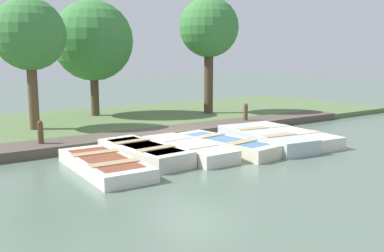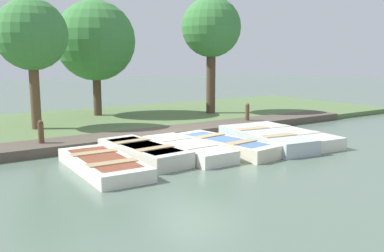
{
  "view_description": "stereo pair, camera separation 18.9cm",
  "coord_description": "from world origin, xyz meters",
  "px_view_note": "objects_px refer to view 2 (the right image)",
  "views": [
    {
      "loc": [
        10.17,
        -7.4,
        2.63
      ],
      "look_at": [
        0.28,
        -0.44,
        0.65
      ],
      "focal_mm": 40.0,
      "sensor_mm": 36.0,
      "label": 1
    },
    {
      "loc": [
        10.28,
        -7.25,
        2.63
      ],
      "look_at": [
        0.28,
        -0.44,
        0.65
      ],
      "focal_mm": 40.0,
      "sensor_mm": 36.0,
      "label": 2
    }
  ],
  "objects_px": {
    "rowboat_1": "(143,152)",
    "rowboat_5": "(290,135)",
    "park_tree_far_left": "(32,36)",
    "park_tree_left": "(95,41)",
    "rowboat_2": "(187,149)",
    "rowboat_3": "(225,145)",
    "rowboat_0": "(103,164)",
    "mooring_post_near": "(41,136)",
    "mooring_post_far": "(247,115)",
    "rowboat_4": "(265,139)",
    "park_tree_center": "(211,29)"
  },
  "relations": [
    {
      "from": "rowboat_1",
      "to": "rowboat_5",
      "type": "relative_size",
      "value": 0.82
    },
    {
      "from": "rowboat_5",
      "to": "park_tree_far_left",
      "type": "relative_size",
      "value": 0.81
    },
    {
      "from": "park_tree_left",
      "to": "rowboat_2",
      "type": "bearing_deg",
      "value": -3.59
    },
    {
      "from": "rowboat_2",
      "to": "rowboat_3",
      "type": "height_order",
      "value": "rowboat_3"
    },
    {
      "from": "rowboat_0",
      "to": "mooring_post_near",
      "type": "relative_size",
      "value": 3.49
    },
    {
      "from": "mooring_post_near",
      "to": "mooring_post_far",
      "type": "height_order",
      "value": "same"
    },
    {
      "from": "mooring_post_near",
      "to": "park_tree_far_left",
      "type": "xyz_separation_m",
      "value": [
        -2.86,
        0.62,
        2.84
      ]
    },
    {
      "from": "rowboat_2",
      "to": "rowboat_4",
      "type": "relative_size",
      "value": 0.88
    },
    {
      "from": "rowboat_3",
      "to": "rowboat_5",
      "type": "xyz_separation_m",
      "value": [
        0.01,
        2.62,
        0.0
      ]
    },
    {
      "from": "rowboat_3",
      "to": "park_tree_far_left",
      "type": "relative_size",
      "value": 0.74
    },
    {
      "from": "rowboat_3",
      "to": "park_tree_left",
      "type": "bearing_deg",
      "value": 177.73
    },
    {
      "from": "rowboat_0",
      "to": "park_tree_far_left",
      "type": "bearing_deg",
      "value": -177.51
    },
    {
      "from": "park_tree_far_left",
      "to": "park_tree_center",
      "type": "relative_size",
      "value": 0.89
    },
    {
      "from": "rowboat_2",
      "to": "rowboat_3",
      "type": "relative_size",
      "value": 0.94
    },
    {
      "from": "rowboat_0",
      "to": "rowboat_3",
      "type": "height_order",
      "value": "rowboat_3"
    },
    {
      "from": "rowboat_0",
      "to": "rowboat_4",
      "type": "height_order",
      "value": "rowboat_4"
    },
    {
      "from": "rowboat_3",
      "to": "mooring_post_near",
      "type": "distance_m",
      "value": 5.08
    },
    {
      "from": "mooring_post_near",
      "to": "rowboat_5",
      "type": "bearing_deg",
      "value": 68.21
    },
    {
      "from": "rowboat_1",
      "to": "park_tree_left",
      "type": "bearing_deg",
      "value": 162.84
    },
    {
      "from": "rowboat_1",
      "to": "rowboat_3",
      "type": "height_order",
      "value": "rowboat_1"
    },
    {
      "from": "rowboat_1",
      "to": "park_tree_far_left",
      "type": "relative_size",
      "value": 0.67
    },
    {
      "from": "park_tree_left",
      "to": "mooring_post_near",
      "type": "bearing_deg",
      "value": -36.46
    },
    {
      "from": "rowboat_0",
      "to": "mooring_post_near",
      "type": "height_order",
      "value": "mooring_post_near"
    },
    {
      "from": "rowboat_0",
      "to": "park_tree_center",
      "type": "distance_m",
      "value": 9.84
    },
    {
      "from": "park_tree_center",
      "to": "mooring_post_far",
      "type": "bearing_deg",
      "value": -8.11
    },
    {
      "from": "rowboat_3",
      "to": "rowboat_5",
      "type": "height_order",
      "value": "rowboat_5"
    },
    {
      "from": "rowboat_0",
      "to": "rowboat_1",
      "type": "xyz_separation_m",
      "value": [
        -0.43,
        1.28,
        0.04
      ]
    },
    {
      "from": "mooring_post_near",
      "to": "mooring_post_far",
      "type": "distance_m",
      "value": 7.52
    },
    {
      "from": "rowboat_4",
      "to": "rowboat_3",
      "type": "bearing_deg",
      "value": -85.16
    },
    {
      "from": "rowboat_3",
      "to": "mooring_post_near",
      "type": "relative_size",
      "value": 3.68
    },
    {
      "from": "rowboat_5",
      "to": "rowboat_4",
      "type": "bearing_deg",
      "value": -81.16
    },
    {
      "from": "rowboat_1",
      "to": "park_tree_far_left",
      "type": "height_order",
      "value": "park_tree_far_left"
    },
    {
      "from": "rowboat_2",
      "to": "rowboat_4",
      "type": "bearing_deg",
      "value": 83.97
    },
    {
      "from": "rowboat_3",
      "to": "rowboat_4",
      "type": "xyz_separation_m",
      "value": [
        0.07,
        1.46,
        0.03
      ]
    },
    {
      "from": "mooring_post_near",
      "to": "rowboat_0",
      "type": "bearing_deg",
      "value": 13.38
    },
    {
      "from": "rowboat_3",
      "to": "mooring_post_far",
      "type": "bearing_deg",
      "value": 122.99
    },
    {
      "from": "park_tree_far_left",
      "to": "rowboat_5",
      "type": "bearing_deg",
      "value": 48.16
    },
    {
      "from": "park_tree_far_left",
      "to": "park_tree_left",
      "type": "height_order",
      "value": "park_tree_left"
    },
    {
      "from": "rowboat_4",
      "to": "mooring_post_near",
      "type": "height_order",
      "value": "mooring_post_near"
    },
    {
      "from": "rowboat_4",
      "to": "mooring_post_near",
      "type": "bearing_deg",
      "value": -108.64
    },
    {
      "from": "rowboat_4",
      "to": "park_tree_center",
      "type": "height_order",
      "value": "park_tree_center"
    },
    {
      "from": "park_tree_far_left",
      "to": "park_tree_left",
      "type": "relative_size",
      "value": 0.93
    },
    {
      "from": "rowboat_2",
      "to": "park_tree_left",
      "type": "relative_size",
      "value": 0.64
    },
    {
      "from": "mooring_post_near",
      "to": "park_tree_center",
      "type": "height_order",
      "value": "park_tree_center"
    },
    {
      "from": "mooring_post_far",
      "to": "park_tree_center",
      "type": "bearing_deg",
      "value": 171.89
    },
    {
      "from": "rowboat_4",
      "to": "park_tree_left",
      "type": "xyz_separation_m",
      "value": [
        -7.7,
        -2.11,
        3.02
      ]
    },
    {
      "from": "rowboat_3",
      "to": "park_tree_far_left",
      "type": "bearing_deg",
      "value": -154.1
    },
    {
      "from": "rowboat_1",
      "to": "park_tree_far_left",
      "type": "bearing_deg",
      "value": -169.77
    },
    {
      "from": "rowboat_5",
      "to": "mooring_post_near",
      "type": "height_order",
      "value": "mooring_post_near"
    },
    {
      "from": "rowboat_3",
      "to": "rowboat_5",
      "type": "distance_m",
      "value": 2.62
    }
  ]
}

